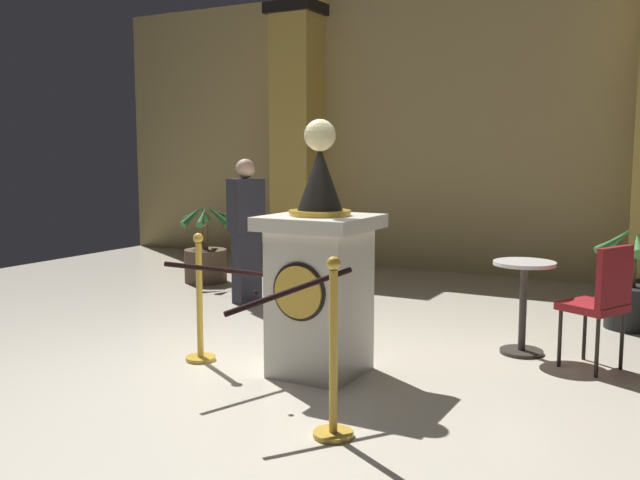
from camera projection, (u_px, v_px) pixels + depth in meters
ground_plane at (270, 369)px, 5.38m from camera, size 11.82×11.82×0.00m
back_wall at (469, 128)px, 9.51m from camera, size 11.82×0.16×3.94m
pedestal_clock at (320, 276)px, 5.18m from camera, size 0.76×0.76×1.89m
stanchion_near at (200, 316)px, 5.55m from camera, size 0.24×0.24×1.02m
stanchion_far at (333, 374)px, 4.04m from camera, size 0.24×0.24×1.06m
velvet_rope at (255, 280)px, 4.74m from camera, size 1.27×1.26×0.22m
column_left at (299, 137)px, 10.41m from camera, size 0.76×0.76×3.79m
potted_palm_left at (206, 258)px, 8.94m from camera, size 0.72×0.69×1.02m
potted_palm_right at (630, 295)px, 6.57m from camera, size 0.71×0.72×0.99m
bystander_guest at (246, 228)px, 7.62m from camera, size 0.33×0.41×1.58m
cafe_table at (523, 296)px, 5.73m from camera, size 0.50×0.50×0.77m
cafe_chair_red at (602, 296)px, 5.26m from camera, size 0.53×0.53×0.96m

